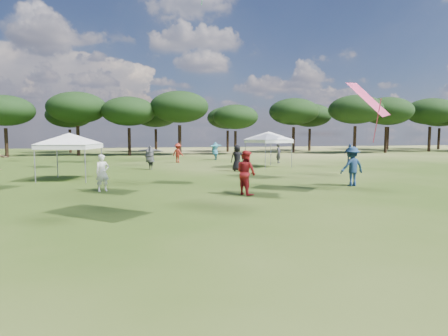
{
  "coord_description": "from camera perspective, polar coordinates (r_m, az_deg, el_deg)",
  "views": [
    {
      "loc": [
        -1.49,
        -0.49,
        2.53
      ],
      "look_at": [
        -0.39,
        4.32,
        2.08
      ],
      "focal_mm": 30.0,
      "sensor_mm": 36.0,
      "label": 1
    }
  ],
  "objects": [
    {
      "name": "tree_line",
      "position": [
        48.14,
        -8.26,
        8.62
      ],
      "size": [
        108.78,
        17.63,
        7.77
      ],
      "color": "black",
      "rests_on": "ground"
    },
    {
      "name": "tent_left",
      "position": [
        22.07,
        -22.51,
        4.62
      ],
      "size": [
        5.46,
        5.46,
        2.88
      ],
      "rotation": [
        0.0,
        0.0,
        -0.22
      ],
      "color": "gray",
      "rests_on": "ground"
    },
    {
      "name": "tent_right",
      "position": [
        28.71,
        6.79,
        5.28
      ],
      "size": [
        5.13,
        5.13,
        3.0
      ],
      "rotation": [
        0.0,
        0.0,
        0.33
      ],
      "color": "gray",
      "rests_on": "ground"
    },
    {
      "name": "festival_crowd",
      "position": [
        25.65,
        -7.26,
        1.47
      ],
      "size": [
        30.39,
        22.47,
        1.91
      ],
      "color": "navy",
      "rests_on": "ground"
    }
  ]
}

